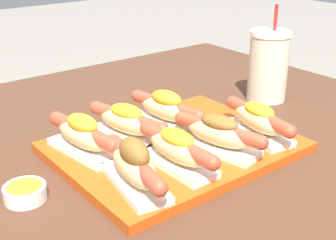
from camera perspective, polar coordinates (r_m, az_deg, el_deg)
The scene contains 10 objects.
serving_tray at distance 0.89m, azimuth 0.80°, elevation -3.32°, with size 0.43×0.33×0.02m.
hot_dog_0 at distance 0.73m, azimuth -4.08°, elevation -5.59°, with size 0.09×0.19×0.08m.
hot_dog_1 at distance 0.79m, azimuth 1.12°, elevation -3.52°, with size 0.06×0.20×0.07m.
hot_dog_2 at distance 0.84m, azimuth 6.22°, elevation -1.65°, with size 0.09×0.19×0.07m.
hot_dog_3 at distance 0.92m, azimuth 10.96°, elevation 0.02°, with size 0.08×0.19×0.06m.
hot_dog_4 at distance 0.85m, azimuth -10.29°, elevation -1.79°, with size 0.08×0.19×0.07m.
hot_dog_5 at distance 0.89m, azimuth -5.02°, elevation -0.21°, with size 0.09×0.19×0.07m.
hot_dog_6 at distance 0.95m, azimuth -0.18°, elevation 1.37°, with size 0.08×0.19×0.07m.
sauce_bowl at distance 0.77m, azimuth -17.04°, elevation -8.39°, with size 0.07×0.07×0.02m.
drink_cup at distance 1.15m, azimuth 12.13°, elevation 6.50°, with size 0.10×0.10×0.23m.
Camera 1 is at (-0.46, -0.73, 1.14)m, focal length 50.00 mm.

